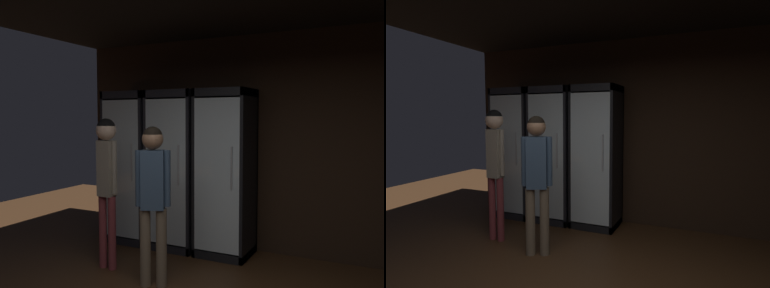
# 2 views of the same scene
# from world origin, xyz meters

# --- Properties ---
(wall_back) EXTENTS (6.00, 0.06, 2.80)m
(wall_back) POSITION_xyz_m (0.00, 3.03, 1.40)
(wall_back) COLOR black
(wall_back) RESTS_ON ground
(cooler_far_left) EXTENTS (0.66, 0.62, 2.09)m
(cooler_far_left) POSITION_xyz_m (-2.12, 2.73, 1.03)
(cooler_far_left) COLOR black
(cooler_far_left) RESTS_ON ground
(cooler_left) EXTENTS (0.66, 0.62, 2.09)m
(cooler_left) POSITION_xyz_m (-1.42, 2.73, 1.02)
(cooler_left) COLOR black
(cooler_left) RESTS_ON ground
(cooler_center) EXTENTS (0.66, 0.62, 2.09)m
(cooler_center) POSITION_xyz_m (-0.72, 2.73, 1.03)
(cooler_center) COLOR black
(cooler_center) RESTS_ON ground
(shopper_near) EXTENTS (0.29, 0.23, 1.73)m
(shopper_near) POSITION_xyz_m (-1.76, 1.65, 1.15)
(shopper_near) COLOR brown
(shopper_near) RESTS_ON ground
(shopper_far) EXTENTS (0.34, 0.25, 1.65)m
(shopper_far) POSITION_xyz_m (-1.03, 1.47, 1.02)
(shopper_far) COLOR #72604C
(shopper_far) RESTS_ON ground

